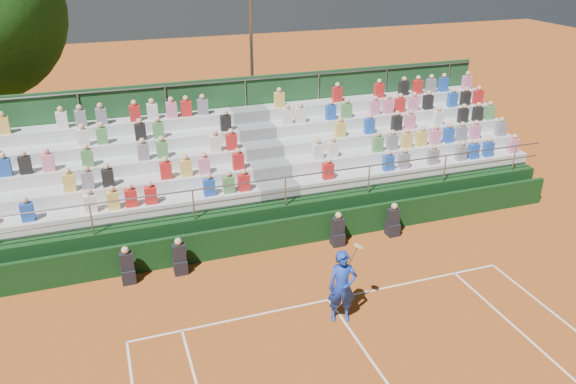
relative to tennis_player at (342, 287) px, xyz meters
name	(u,v)px	position (x,y,z in m)	size (l,w,h in m)	color
ground	(329,300)	(0.03, 0.88, -1.02)	(90.00, 90.00, 0.00)	#A64F1B
courtside_wall	(291,232)	(0.03, 4.08, -0.52)	(20.00, 0.15, 1.00)	black
line_officials	(266,244)	(-0.95, 3.63, -0.54)	(9.09, 0.40, 1.19)	black
grandstand	(262,178)	(0.05, 7.32, 0.07)	(20.00, 5.20, 4.40)	black
tennis_player	(342,287)	(0.00, 0.00, 0.00)	(0.95, 0.66, 2.22)	#1636A8
floodlight_mast	(251,43)	(1.48, 13.55, 3.88)	(0.60, 0.25, 8.44)	gray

